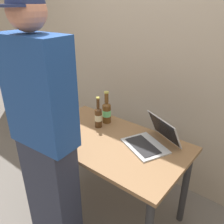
# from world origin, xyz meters

# --- Properties ---
(ground_plane) EXTENTS (8.00, 8.00, 0.00)m
(ground_plane) POSITION_xyz_m (0.00, 0.00, 0.00)
(ground_plane) COLOR slate
(ground_plane) RESTS_ON ground
(desk) EXTENTS (1.24, 0.70, 0.74)m
(desk) POSITION_xyz_m (0.00, 0.00, 0.64)
(desk) COLOR olive
(desk) RESTS_ON ground
(laptop) EXTENTS (0.44, 0.44, 0.21)m
(laptop) POSITION_xyz_m (0.30, 0.15, 0.79)
(laptop) COLOR #B7BABC
(laptop) RESTS_ON desk
(beer_bottle_dark) EXTENTS (0.06, 0.06, 0.28)m
(beer_bottle_dark) POSITION_xyz_m (-0.20, 0.10, 0.84)
(beer_bottle_dark) COLOR #472B14
(beer_bottle_dark) RESTS_ON desk
(beer_bottle_brown) EXTENTS (0.08, 0.08, 0.29)m
(beer_bottle_brown) POSITION_xyz_m (-0.20, 0.21, 0.85)
(beer_bottle_brown) COLOR brown
(beer_bottle_brown) RESTS_ON desk
(person_figure) EXTENTS (0.43, 0.29, 1.82)m
(person_figure) POSITION_xyz_m (-0.08, -0.52, 0.94)
(person_figure) COLOR #2D3347
(person_figure) RESTS_ON ground
(back_wall) EXTENTS (6.00, 0.10, 2.60)m
(back_wall) POSITION_xyz_m (0.00, 0.73, 1.30)
(back_wall) COLOR tan
(back_wall) RESTS_ON ground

